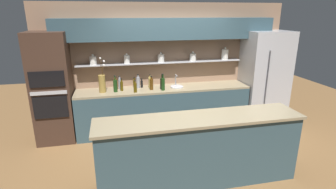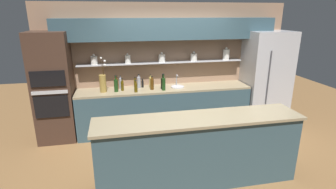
{
  "view_description": "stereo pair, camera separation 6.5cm",
  "coord_description": "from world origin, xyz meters",
  "views": [
    {
      "loc": [
        -1.17,
        -3.83,
        2.41
      ],
      "look_at": [
        -0.24,
        0.29,
        1.08
      ],
      "focal_mm": 28.0,
      "sensor_mm": 36.0,
      "label": 1
    },
    {
      "loc": [
        -1.1,
        -3.84,
        2.41
      ],
      "look_at": [
        -0.24,
        0.29,
        1.08
      ],
      "focal_mm": 28.0,
      "sensor_mm": 36.0,
      "label": 2
    }
  ],
  "objects": [
    {
      "name": "bottle_spirit_7",
      "position": [
        -1.08,
        1.36,
        1.03
      ],
      "size": [
        0.07,
        0.07,
        0.26
      ],
      "color": "#4C2D0C",
      "rests_on": "back_counter_unit"
    },
    {
      "name": "refrigerator",
      "position": [
        2.14,
        1.2,
        1.02
      ],
      "size": [
        0.93,
        0.73,
        2.03
      ],
      "color": "#B7B7BC",
      "rests_on": "ground_plane"
    },
    {
      "name": "bottle_wine_5",
      "position": [
        -1.1,
        1.17,
        1.05
      ],
      "size": [
        0.08,
        0.08,
        0.33
      ],
      "color": "#193814",
      "rests_on": "back_counter_unit"
    },
    {
      "name": "bottle_spirit_4",
      "position": [
        -0.39,
        1.18,
        1.04
      ],
      "size": [
        0.07,
        0.07,
        0.28
      ],
      "color": "#4C2D0C",
      "rests_on": "back_counter_unit"
    },
    {
      "name": "sink_fixture",
      "position": [
        0.16,
        1.25,
        0.95
      ],
      "size": [
        0.27,
        0.27,
        0.25
      ],
      "color": "#B7B7BC",
      "rests_on": "back_counter_unit"
    },
    {
      "name": "island_counter",
      "position": [
        0.0,
        -0.65,
        0.51
      ],
      "size": [
        2.92,
        0.61,
        1.02
      ],
      "color": "#334C56",
      "rests_on": "ground_plane"
    },
    {
      "name": "bottle_spirit_1",
      "position": [
        -0.39,
        1.33,
        1.04
      ],
      "size": [
        0.07,
        0.07,
        0.27
      ],
      "color": "tan",
      "rests_on": "back_counter_unit"
    },
    {
      "name": "bottle_wine_8",
      "position": [
        -0.17,
        1.18,
        1.04
      ],
      "size": [
        0.08,
        0.08,
        0.31
      ],
      "color": "black",
      "rests_on": "back_counter_unit"
    },
    {
      "name": "ground_plane",
      "position": [
        0.0,
        0.0,
        0.0
      ],
      "size": [
        12.0,
        12.0,
        0.0
      ],
      "primitive_type": "plane",
      "color": "brown"
    },
    {
      "name": "flower_vase",
      "position": [
        -1.34,
        1.21,
        1.11
      ],
      "size": [
        0.15,
        0.13,
        0.69
      ],
      "color": "olive",
      "rests_on": "back_counter_unit"
    },
    {
      "name": "bottle_spirit_2",
      "position": [
        -0.63,
        1.36,
        1.04
      ],
      "size": [
        0.07,
        0.07,
        0.29
      ],
      "color": "gray",
      "rests_on": "back_counter_unit"
    },
    {
      "name": "bottle_wine_10",
      "position": [
        -0.17,
        1.08,
        1.05
      ],
      "size": [
        0.07,
        0.07,
        0.34
      ],
      "color": "#193814",
      "rests_on": "back_counter_unit"
    },
    {
      "name": "bottle_oil_11",
      "position": [
        -0.97,
        1.23,
        1.02
      ],
      "size": [
        0.06,
        0.06,
        0.25
      ],
      "color": "#47380A",
      "rests_on": "back_counter_unit"
    },
    {
      "name": "bottle_oil_9",
      "position": [
        -0.72,
        1.06,
        1.01
      ],
      "size": [
        0.06,
        0.06,
        0.24
      ],
      "color": "#47380A",
      "rests_on": "back_counter_unit"
    },
    {
      "name": "bottle_sauce_6",
      "position": [
        -0.56,
        1.38,
        1.0
      ],
      "size": [
        0.05,
        0.05,
        0.19
      ],
      "color": "black",
      "rests_on": "back_counter_unit"
    },
    {
      "name": "back_wall_unit",
      "position": [
        -0.0,
        1.53,
        1.55
      ],
      "size": [
        5.2,
        0.44,
        2.6
      ],
      "color": "#937056",
      "rests_on": "ground_plane"
    },
    {
      "name": "bottle_spirit_3",
      "position": [
        -1.0,
        1.35,
        1.04
      ],
      "size": [
        0.06,
        0.06,
        0.27
      ],
      "color": "gray",
      "rests_on": "back_counter_unit"
    },
    {
      "name": "bottle_oil_0",
      "position": [
        -0.7,
        1.42,
        1.01
      ],
      "size": [
        0.06,
        0.06,
        0.22
      ],
      "color": "#47380A",
      "rests_on": "back_counter_unit"
    },
    {
      "name": "oven_tower",
      "position": [
        -2.25,
        1.24,
        1.04
      ],
      "size": [
        0.69,
        0.64,
        2.09
      ],
      "color": "#3D281E",
      "rests_on": "ground_plane"
    },
    {
      "name": "back_counter_unit",
      "position": [
        -0.12,
        1.24,
        0.46
      ],
      "size": [
        3.54,
        0.62,
        0.92
      ],
      "color": "#334C56",
      "rests_on": "ground_plane"
    }
  ]
}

